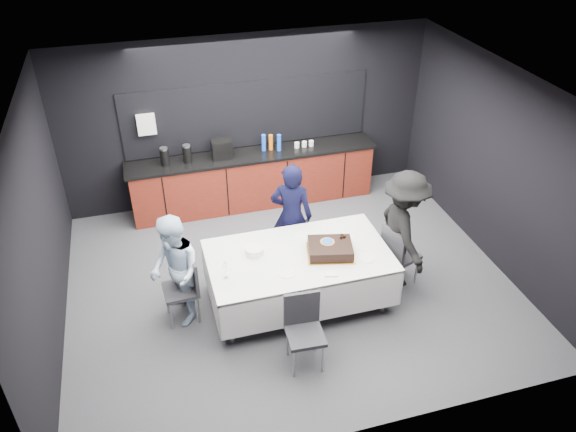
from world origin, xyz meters
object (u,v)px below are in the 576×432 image
object	(u,v)px
chair_near	(304,325)
person_left	(175,271)
cake_assembly	(330,249)
chair_right	(397,252)
person_center	(291,216)
plate_stack	(254,251)
champagne_flute	(225,267)
person_right	(403,230)
chair_left	(186,283)
party_table	(299,263)

from	to	relation	value
chair_near	person_left	xyz separation A→B (m)	(-1.32, 1.10, 0.22)
cake_assembly	chair_right	world-z (taller)	cake_assembly
chair_near	person_center	bearing A→B (deg)	78.16
plate_stack	cake_assembly	bearing A→B (deg)	-15.02
cake_assembly	champagne_flute	xyz separation A→B (m)	(-1.37, -0.11, 0.09)
plate_stack	person_right	world-z (taller)	person_right
chair_left	chair_near	xyz separation A→B (m)	(1.20, -1.10, 0.00)
party_table	chair_left	distance (m)	1.45
cake_assembly	chair_near	xyz separation A→B (m)	(-0.63, -0.90, -0.32)
person_left	cake_assembly	bearing A→B (deg)	71.72
cake_assembly	party_table	bearing A→B (deg)	167.91
cake_assembly	chair_left	size ratio (longest dim) A/B	0.74
chair_right	person_center	size ratio (longest dim) A/B	0.57
party_table	cake_assembly	world-z (taller)	cake_assembly
cake_assembly	champagne_flute	distance (m)	1.37
plate_stack	chair_near	xyz separation A→B (m)	(0.30, -1.15, -0.30)
party_table	person_right	world-z (taller)	person_right
party_table	plate_stack	size ratio (longest dim) A/B	10.13
party_table	plate_stack	distance (m)	0.59
party_table	champagne_flute	bearing A→B (deg)	-168.55
chair_left	person_left	world-z (taller)	person_left
plate_stack	chair_right	xyz separation A→B (m)	(1.93, -0.17, -0.30)
chair_near	champagne_flute	bearing A→B (deg)	133.42
chair_left	person_right	xyz separation A→B (m)	(2.90, -0.08, 0.32)
chair_right	person_right	xyz separation A→B (m)	(0.07, 0.05, 0.32)
person_center	person_left	xyz separation A→B (m)	(-1.70, -0.72, -0.05)
party_table	chair_near	xyz separation A→B (m)	(-0.23, -0.98, -0.11)
plate_stack	chair_left	size ratio (longest dim) A/B	0.25
plate_stack	champagne_flute	xyz separation A→B (m)	(-0.44, -0.36, 0.11)
party_table	person_center	world-z (taller)	person_center
party_table	chair_right	bearing A→B (deg)	-0.28
party_table	champagne_flute	xyz separation A→B (m)	(-0.98, -0.20, 0.30)
person_left	plate_stack	bearing A→B (deg)	80.24
party_table	person_right	bearing A→B (deg)	1.71
party_table	chair_right	xyz separation A→B (m)	(1.39, -0.01, -0.11)
cake_assembly	chair_left	xyz separation A→B (m)	(-1.83, 0.21, -0.32)
champagne_flute	party_table	bearing A→B (deg)	11.45
champagne_flute	person_left	bearing A→B (deg)	150.98
cake_assembly	champagne_flute	world-z (taller)	champagne_flute
plate_stack	champagne_flute	size ratio (longest dim) A/B	1.02
chair_near	cake_assembly	bearing A→B (deg)	55.11
chair_near	plate_stack	bearing A→B (deg)	104.82
chair_near	person_center	xyz separation A→B (m)	(0.38, 1.82, 0.27)
party_table	champagne_flute	distance (m)	1.04
cake_assembly	champagne_flute	bearing A→B (deg)	-175.24
person_center	person_right	bearing A→B (deg)	173.77
chair_left	person_right	bearing A→B (deg)	-1.55
party_table	chair_near	bearing A→B (deg)	-103.46
champagne_flute	person_right	xyz separation A→B (m)	(2.44, 0.24, -0.09)
party_table	chair_left	xyz separation A→B (m)	(-1.44, 0.12, -0.11)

